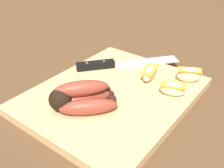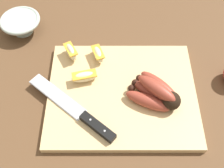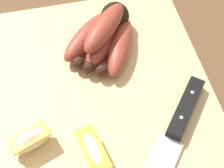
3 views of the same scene
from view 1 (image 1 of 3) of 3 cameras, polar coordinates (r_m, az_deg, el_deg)
The scene contains 7 objects.
ground_plane at distance 0.60m, azimuth 1.57°, elevation -3.75°, with size 6.00×6.00×0.00m, color brown.
cutting_board at distance 0.60m, azimuth 0.29°, elevation -2.40°, with size 0.39×0.32×0.02m, color tan.
banana_bunch at distance 0.54m, azimuth -6.72°, elevation -2.80°, with size 0.15×0.14×0.06m.
chefs_knife at distance 0.70m, azimuth 0.31°, elevation 4.36°, with size 0.23×0.20×0.02m.
apple_wedge_near at distance 0.59m, azimuth 13.02°, elevation -1.01°, with size 0.04×0.06×0.03m.
apple_wedge_middle at distance 0.64m, azimuth 8.19°, elevation 2.45°, with size 0.07×0.04×0.03m.
apple_wedge_far at distance 0.65m, azimuth 16.40°, elevation 2.01°, with size 0.05×0.06×0.04m.
Camera 1 is at (0.40, 0.28, 0.35)m, focal length 42.13 mm.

